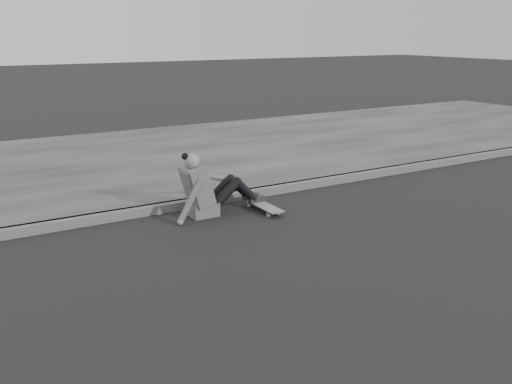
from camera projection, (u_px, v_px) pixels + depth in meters
ground at (357, 256)px, 6.28m from camera, size 80.00×80.00×0.00m
curb at (242, 195)px, 8.40m from camera, size 24.00×0.16×0.12m
sidewalk at (165, 157)px, 10.90m from camera, size 24.00×6.00×0.12m
skateboard at (263, 206)px, 7.83m from camera, size 0.20×0.78×0.09m
seated_woman at (207, 189)px, 7.60m from camera, size 1.38×0.46×0.88m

